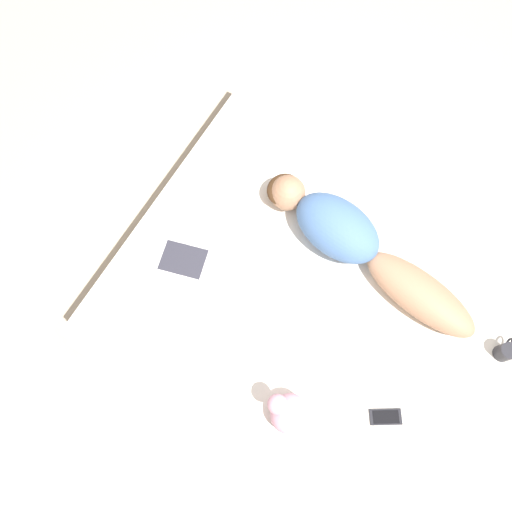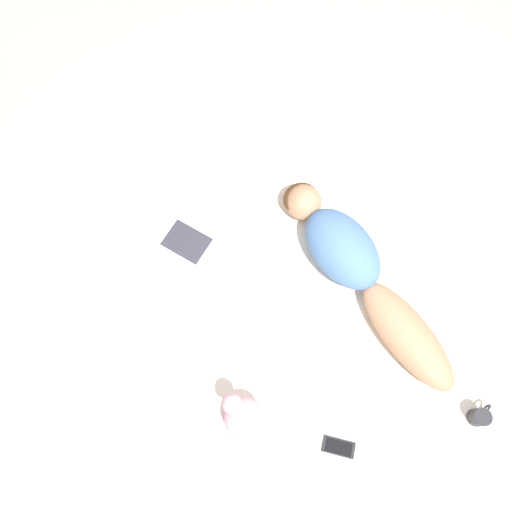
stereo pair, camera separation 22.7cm
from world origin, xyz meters
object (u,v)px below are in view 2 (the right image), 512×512
at_px(person, 356,268).
at_px(coffee_mug, 480,417).
at_px(open_magazine, 173,261).
at_px(cell_phone, 339,447).

height_order(person, coffee_mug, person).
bearing_deg(coffee_mug, open_magazine, 107.26).
bearing_deg(cell_phone, open_magazine, 55.65).
xyz_separation_m(coffee_mug, cell_phone, (-0.53, 0.35, -0.04)).
bearing_deg(open_magazine, coffee_mug, -87.52).
relative_size(person, coffee_mug, 10.63).
height_order(open_magazine, coffee_mug, coffee_mug).
bearing_deg(coffee_mug, cell_phone, 146.68).
bearing_deg(person, cell_phone, -132.39).
xyz_separation_m(open_magazine, cell_phone, (-0.06, -1.16, 0.00)).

